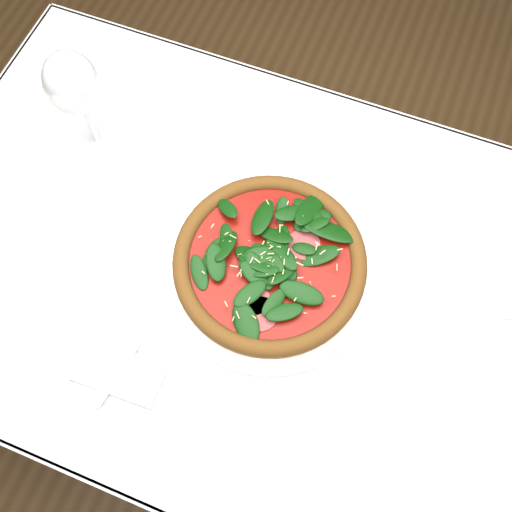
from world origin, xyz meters
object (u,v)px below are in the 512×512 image
at_px(pizza, 270,260).
at_px(napkin, 118,374).
at_px(wine_glass, 73,86).
at_px(plate, 270,265).

height_order(pizza, napkin, pizza).
relative_size(wine_glass, napkin, 1.58).
bearing_deg(plate, pizza, -26.57).
distance_m(plate, wine_glass, 0.43).
bearing_deg(pizza, wine_glass, 162.93).
height_order(pizza, wine_glass, wine_glass).
relative_size(pizza, wine_glass, 1.82).
bearing_deg(napkin, wine_glass, 121.64).
distance_m(pizza, napkin, 0.30).
bearing_deg(napkin, pizza, 58.70).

